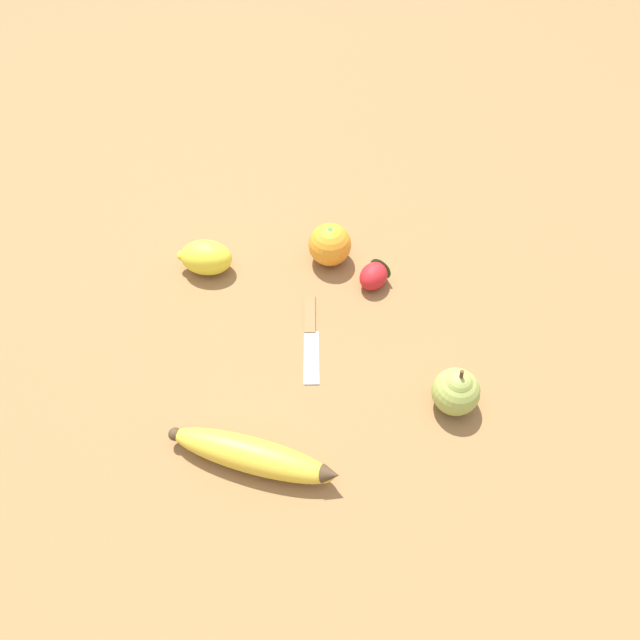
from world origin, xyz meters
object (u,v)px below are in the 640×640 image
Objects in this scene: lemon at (206,258)px; paring_knife at (310,334)px; orange at (330,245)px; strawberry at (375,275)px; banana at (253,456)px; pear at (456,390)px.

lemon is 0.70× the size of paring_knife.
orange is 0.09m from strawberry.
paring_knife is at bearing 172.76° from strawberry.
orange reaches higher than banana.
lemon reaches higher than strawberry.
pear is 0.44m from lemon.
orange is 0.20m from lemon.
lemon is 0.21m from paring_knife.
banana reaches higher than paring_knife.
paring_knife is at bearing 103.24° from lemon.
strawberry is (-0.02, 0.08, -0.01)m from orange.
pear is at bearing 34.36° from banana.
banana is at bearing -20.01° from pear.
orange is 0.32m from pear.
lemon is at bearing 122.23° from banana.
orange is 0.71× the size of lemon.
banana is 0.37m from orange.
banana is 3.20× the size of strawberry.
pear reaches higher than strawberry.
paring_knife is (0.12, 0.10, -0.03)m from orange.
orange is at bearing -101.78° from paring_knife.
pear is 0.24m from strawberry.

